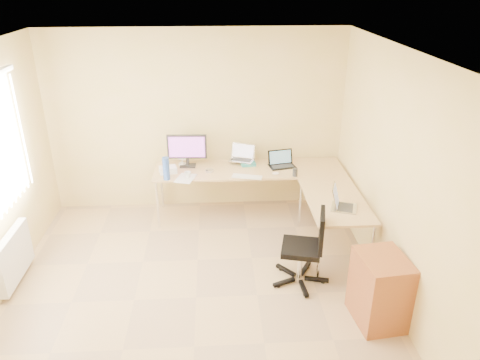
{
  "coord_description": "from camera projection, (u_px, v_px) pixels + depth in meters",
  "views": [
    {
      "loc": [
        0.24,
        -4.02,
        3.25
      ],
      "look_at": [
        0.55,
        1.1,
        0.9
      ],
      "focal_mm": 34.12,
      "sensor_mm": 36.0,
      "label": 1
    }
  ],
  "objects": [
    {
      "name": "book_stack",
      "position": [
        248.0,
        162.0,
        6.57
      ],
      "size": [
        0.23,
        0.29,
        0.05
      ],
      "primitive_type": "cube",
      "rotation": [
        0.0,
        0.0,
        0.11
      ],
      "color": "teal",
      "rests_on": "desk_main"
    },
    {
      "name": "floor",
      "position": [
        196.0,
        298.0,
        4.99
      ],
      "size": [
        4.5,
        4.5,
        0.0
      ],
      "primitive_type": "plane",
      "color": "tan",
      "rests_on": "ground"
    },
    {
      "name": "laptop_center",
      "position": [
        242.0,
        153.0,
        6.52
      ],
      "size": [
        0.42,
        0.37,
        0.22
      ],
      "primitive_type": "cube",
      "rotation": [
        0.0,
        0.0,
        -0.38
      ],
      "color": "silver",
      "rests_on": "desk_main"
    },
    {
      "name": "laptop_return",
      "position": [
        345.0,
        200.0,
        5.28
      ],
      "size": [
        0.41,
        0.36,
        0.23
      ],
      "primitive_type": "cube",
      "rotation": [
        0.0,
        0.0,
        1.24
      ],
      "color": "#AFAFAF",
      "rests_on": "desk_return"
    },
    {
      "name": "desk_main",
      "position": [
        249.0,
        192.0,
        6.56
      ],
      "size": [
        2.65,
        0.7,
        0.73
      ],
      "primitive_type": "cube",
      "color": "tan",
      "rests_on": "ground"
    },
    {
      "name": "papers",
      "position": [
        186.0,
        178.0,
        6.1
      ],
      "size": [
        0.31,
        0.37,
        0.01
      ],
      "primitive_type": "cube",
      "rotation": [
        0.0,
        0.0,
        -0.29
      ],
      "color": "white",
      "rests_on": "desk_main"
    },
    {
      "name": "wall_right",
      "position": [
        401.0,
        185.0,
        4.57
      ],
      "size": [
        0.0,
        4.5,
        4.5
      ],
      "primitive_type": "plane",
      "rotation": [
        1.57,
        0.0,
        -1.57
      ],
      "color": "beige",
      "rests_on": "ground"
    },
    {
      "name": "desk_return",
      "position": [
        333.0,
        225.0,
        5.71
      ],
      "size": [
        0.7,
        1.3,
        0.73
      ],
      "primitive_type": "cube",
      "color": "tan",
      "rests_on": "ground"
    },
    {
      "name": "black_cup",
      "position": [
        295.0,
        172.0,
        6.15
      ],
      "size": [
        0.08,
        0.08,
        0.11
      ],
      "primitive_type": "cylinder",
      "rotation": [
        0.0,
        0.0,
        -0.36
      ],
      "color": "#292929",
      "rests_on": "desk_main"
    },
    {
      "name": "monitor",
      "position": [
        187.0,
        151.0,
        6.39
      ],
      "size": [
        0.56,
        0.21,
        0.47
      ],
      "primitive_type": "cube",
      "rotation": [
        0.0,
        0.0,
        -0.06
      ],
      "color": "#272525",
      "rests_on": "desk_main"
    },
    {
      "name": "cabinet",
      "position": [
        380.0,
        291.0,
        4.54
      ],
      "size": [
        0.51,
        0.6,
        0.76
      ],
      "primitive_type": "cube",
      "rotation": [
        0.0,
        0.0,
        0.12
      ],
      "color": "olive",
      "rests_on": "ground"
    },
    {
      "name": "keyboard",
      "position": [
        247.0,
        177.0,
        6.13
      ],
      "size": [
        0.42,
        0.22,
        0.02
      ],
      "primitive_type": "cube",
      "rotation": [
        0.0,
        0.0,
        -0.27
      ],
      "color": "white",
      "rests_on": "desk_main"
    },
    {
      "name": "cd_stack",
      "position": [
        209.0,
        171.0,
        6.3
      ],
      "size": [
        0.14,
        0.14,
        0.03
      ],
      "primitive_type": "cylinder",
      "rotation": [
        0.0,
        0.0,
        0.28
      ],
      "color": "silver",
      "rests_on": "desk_main"
    },
    {
      "name": "mug",
      "position": [
        188.0,
        175.0,
        6.11
      ],
      "size": [
        0.11,
        0.11,
        0.09
      ],
      "primitive_type": "imported",
      "rotation": [
        0.0,
        0.0,
        0.3
      ],
      "color": "silver",
      "rests_on": "desk_main"
    },
    {
      "name": "ceiling",
      "position": [
        184.0,
        55.0,
        3.91
      ],
      "size": [
        4.5,
        4.5,
        0.0
      ],
      "primitive_type": "plane",
      "rotation": [
        3.14,
        0.0,
        0.0
      ],
      "color": "white",
      "rests_on": "ground"
    },
    {
      "name": "laptop_black",
      "position": [
        282.0,
        159.0,
        6.42
      ],
      "size": [
        0.41,
        0.33,
        0.23
      ],
      "primitive_type": "cube",
      "rotation": [
        0.0,
        0.0,
        0.21
      ],
      "color": "black",
      "rests_on": "desk_main"
    },
    {
      "name": "office_chair",
      "position": [
        301.0,
        243.0,
        5.07
      ],
      "size": [
        0.66,
        0.66,
        0.91
      ],
      "primitive_type": "cube",
      "rotation": [
        0.0,
        0.0,
        -0.23
      ],
      "color": "black",
      "rests_on": "ground"
    },
    {
      "name": "radiator",
      "position": [
        14.0,
        256.0,
        5.1
      ],
      "size": [
        0.09,
        0.8,
        0.55
      ],
      "primitive_type": "cube",
      "color": "white",
      "rests_on": "ground"
    },
    {
      "name": "desk_fan",
      "position": [
        182.0,
        155.0,
        6.47
      ],
      "size": [
        0.27,
        0.27,
        0.31
      ],
      "primitive_type": "cylinder",
      "rotation": [
        0.0,
        0.0,
        -0.11
      ],
      "color": "silver",
      "rests_on": "desk_main"
    },
    {
      "name": "water_bottle",
      "position": [
        166.0,
        169.0,
        6.01
      ],
      "size": [
        0.1,
        0.1,
        0.31
      ],
      "primitive_type": "cylinder",
      "rotation": [
        0.0,
        0.0,
        0.1
      ],
      "color": "#2F53A9",
      "rests_on": "desk_main"
    },
    {
      "name": "white_box",
      "position": [
        168.0,
        170.0,
        6.26
      ],
      "size": [
        0.26,
        0.22,
        0.08
      ],
      "primitive_type": "cube",
      "rotation": [
        0.0,
        0.0,
        0.24
      ],
      "color": "white",
      "rests_on": "desk_main"
    },
    {
      "name": "mouse",
      "position": [
        276.0,
        173.0,
        6.21
      ],
      "size": [
        0.12,
        0.1,
        0.04
      ],
      "primitive_type": "ellipsoid",
      "rotation": [
        0.0,
        0.0,
        -0.43
      ],
      "color": "silver",
      "rests_on": "desk_main"
    },
    {
      "name": "wall_back",
      "position": [
        197.0,
        122.0,
        6.49
      ],
      "size": [
        4.5,
        0.0,
        4.5
      ],
      "primitive_type": "plane",
      "rotation": [
        1.57,
        0.0,
        0.0
      ],
      "color": "beige",
      "rests_on": "ground"
    }
  ]
}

